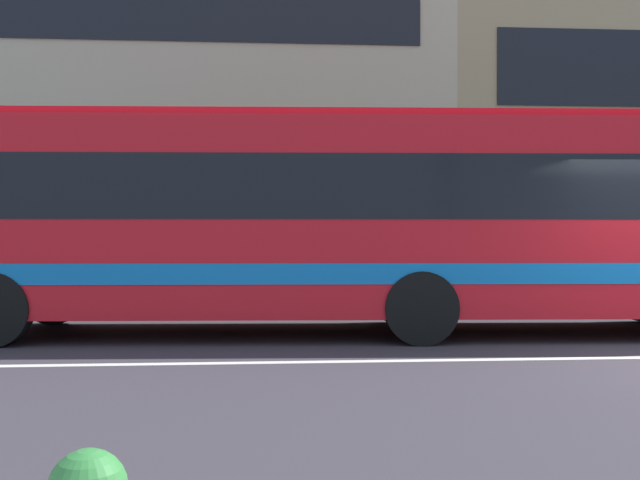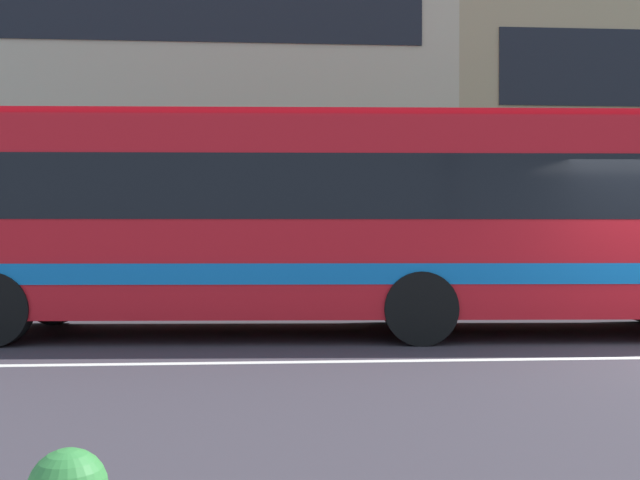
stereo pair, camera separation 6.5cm
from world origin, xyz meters
name	(u,v)px [view 2 (the right image)]	position (x,y,z in m)	size (l,w,h in m)	color
apartment_block_left	(28,68)	(-12.60, 14.41, 6.55)	(24.43, 8.91, 13.09)	#BFB597
transit_bus	(359,215)	(-3.90, 2.43, 1.78)	(12.03, 3.18, 3.22)	red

